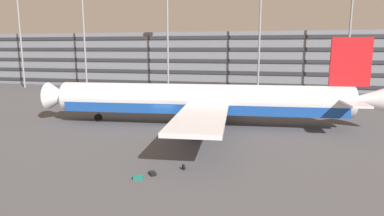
# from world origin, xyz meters

# --- Properties ---
(ground_plane) EXTENTS (600.00, 600.00, 0.00)m
(ground_plane) POSITION_xyz_m (0.00, 0.00, 0.00)
(ground_plane) COLOR #4C4C51
(terminal_structure) EXTENTS (150.94, 15.72, 12.17)m
(terminal_structure) POSITION_xyz_m (0.00, 42.87, 6.09)
(terminal_structure) COLOR slate
(terminal_structure) RESTS_ON ground_plane
(airliner) EXTENTS (38.44, 31.22, 9.81)m
(airliner) POSITION_xyz_m (4.25, 1.57, 2.81)
(airliner) COLOR silver
(airliner) RESTS_ON ground_plane
(light_mast_far_left) EXTENTS (1.80, 0.50, 24.71)m
(light_mast_far_left) POSITION_xyz_m (-42.10, 28.33, 14.08)
(light_mast_far_left) COLOR gray
(light_mast_far_left) RESTS_ON ground_plane
(light_mast_left) EXTENTS (1.80, 0.50, 25.05)m
(light_mast_left) POSITION_xyz_m (-26.61, 28.33, 14.26)
(light_mast_left) COLOR gray
(light_mast_left) RESTS_ON ground_plane
(light_mast_center_left) EXTENTS (1.80, 0.50, 18.83)m
(light_mast_center_left) POSITION_xyz_m (-8.48, 28.33, 11.05)
(light_mast_center_left) COLOR gray
(light_mast_center_left) RESTS_ON ground_plane
(light_mast_center_right) EXTENTS (1.80, 0.50, 26.46)m
(light_mast_center_right) POSITION_xyz_m (9.16, 28.33, 14.98)
(light_mast_center_right) COLOR gray
(light_mast_center_right) RESTS_ON ground_plane
(light_mast_right) EXTENTS (1.80, 0.50, 22.42)m
(light_mast_right) POSITION_xyz_m (24.45, 28.33, 12.91)
(light_mast_right) COLOR gray
(light_mast_right) RESTS_ON ground_plane
(suitcase_navy) EXTENTS (0.67, 0.72, 0.22)m
(suitcase_navy) POSITION_xyz_m (3.73, -14.42, 0.11)
(suitcase_navy) COLOR black
(suitcase_navy) RESTS_ON ground_plane
(suitcase_black) EXTENTS (0.74, 0.54, 0.24)m
(suitcase_black) POSITION_xyz_m (3.06, -15.38, 0.12)
(suitcase_black) COLOR #147266
(suitcase_black) RESTS_ON ground_plane
(backpack_silver) EXTENTS (0.37, 0.39, 0.48)m
(backpack_silver) POSITION_xyz_m (5.60, -12.96, 0.21)
(backpack_silver) COLOR black
(backpack_silver) RESTS_ON ground_plane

